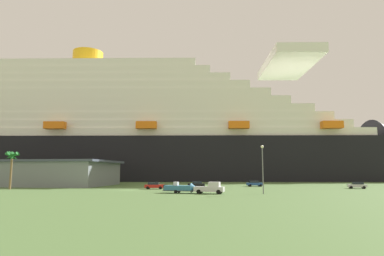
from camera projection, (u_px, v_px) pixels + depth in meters
ground_plane at (158, 185)px, 101.78m from camera, size 600.00×600.00×0.00m
cruise_ship at (145, 136)px, 148.13m from camera, size 250.93×62.49×70.35m
terminal_building at (8, 173)px, 97.75m from camera, size 63.04×24.68×7.25m
pickup_truck at (211, 188)px, 61.74m from camera, size 5.84×2.94×2.20m
small_boat_on_trailer at (182, 188)px, 63.22m from camera, size 7.57×2.88×2.15m
palm_tree at (12, 158)px, 77.22m from camera, size 3.26×3.21×8.88m
street_lamp at (263, 163)px, 61.64m from camera, size 0.56×0.56×9.06m
parked_car_red_hatchback at (154, 185)px, 77.54m from camera, size 4.65×2.43×1.58m
parked_car_black_coupe at (197, 184)px, 84.27m from camera, size 4.40×2.21×1.58m
parked_car_blue_suv at (254, 183)px, 90.03m from camera, size 4.60×2.64×1.58m
parked_car_silver_sedan at (357, 185)px, 79.50m from camera, size 4.50×2.56×1.58m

